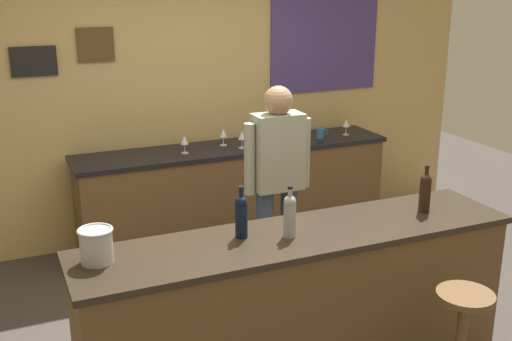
% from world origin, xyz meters
% --- Properties ---
extents(ground_plane, '(10.00, 10.00, 0.00)m').
position_xyz_m(ground_plane, '(0.00, 0.00, 0.00)').
color(ground_plane, '#423D38').
extents(back_wall, '(6.00, 0.09, 2.80)m').
position_xyz_m(back_wall, '(0.02, 2.03, 1.42)').
color(back_wall, tan).
rests_on(back_wall, ground_plane).
extents(bar_counter, '(2.65, 0.60, 0.92)m').
position_xyz_m(bar_counter, '(0.00, -0.40, 0.46)').
color(bar_counter, brown).
rests_on(bar_counter, ground_plane).
extents(side_counter, '(2.86, 0.56, 0.90)m').
position_xyz_m(side_counter, '(0.40, 1.65, 0.45)').
color(side_counter, brown).
rests_on(side_counter, ground_plane).
extents(bartender, '(0.52, 0.21, 1.62)m').
position_xyz_m(bartender, '(0.30, 0.54, 0.94)').
color(bartender, '#384766').
rests_on(bartender, ground_plane).
extents(bar_stool, '(0.32, 0.32, 0.68)m').
position_xyz_m(bar_stool, '(0.72, -1.01, 0.46)').
color(bar_stool, brown).
rests_on(bar_stool, ground_plane).
extents(wine_bottle_a, '(0.07, 0.07, 0.31)m').
position_xyz_m(wine_bottle_a, '(-0.33, -0.31, 1.06)').
color(wine_bottle_a, black).
rests_on(wine_bottle_a, bar_counter).
extents(wine_bottle_b, '(0.07, 0.07, 0.31)m').
position_xyz_m(wine_bottle_b, '(-0.08, -0.42, 1.06)').
color(wine_bottle_b, '#999E99').
rests_on(wine_bottle_b, bar_counter).
extents(wine_bottle_c, '(0.07, 0.07, 0.31)m').
position_xyz_m(wine_bottle_c, '(0.88, -0.40, 1.06)').
color(wine_bottle_c, black).
rests_on(wine_bottle_c, bar_counter).
extents(ice_bucket, '(0.19, 0.19, 0.19)m').
position_xyz_m(ice_bucket, '(-1.15, -0.32, 1.02)').
color(ice_bucket, '#B7BABF').
rests_on(ice_bucket, bar_counter).
extents(wine_glass_a, '(0.07, 0.07, 0.16)m').
position_xyz_m(wine_glass_a, '(-0.08, 1.60, 1.01)').
color(wine_glass_a, silver).
rests_on(wine_glass_a, side_counter).
extents(wine_glass_b, '(0.07, 0.07, 0.16)m').
position_xyz_m(wine_glass_b, '(0.32, 1.71, 1.01)').
color(wine_glass_b, silver).
rests_on(wine_glass_b, side_counter).
extents(wine_glass_c, '(0.07, 0.07, 0.16)m').
position_xyz_m(wine_glass_c, '(0.44, 1.56, 1.01)').
color(wine_glass_c, silver).
rests_on(wine_glass_c, side_counter).
extents(wine_glass_d, '(0.07, 0.07, 0.16)m').
position_xyz_m(wine_glass_d, '(0.94, 1.60, 1.01)').
color(wine_glass_d, silver).
rests_on(wine_glass_d, side_counter).
extents(wine_glass_e, '(0.07, 0.07, 0.16)m').
position_xyz_m(wine_glass_e, '(1.53, 1.62, 1.01)').
color(wine_glass_e, silver).
rests_on(wine_glass_e, side_counter).
extents(coffee_mug, '(0.12, 0.08, 0.09)m').
position_xyz_m(coffee_mug, '(1.25, 1.60, 0.95)').
color(coffee_mug, '#336699').
rests_on(coffee_mug, side_counter).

